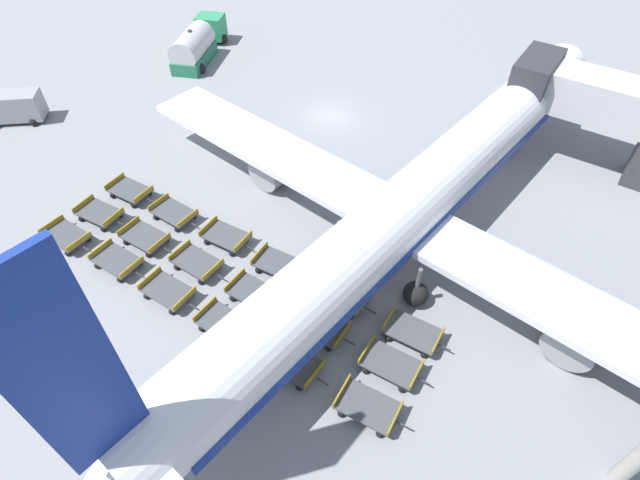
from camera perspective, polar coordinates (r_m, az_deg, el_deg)
The scene contains 23 objects.
ground_plane at distance 41.71m, azimuth 1.17°, elevation 13.92°, with size 500.00×500.00×0.00m, color gray.
airplane at distance 28.57m, azimuth 10.68°, elevation 4.09°, with size 40.41×44.04×14.23m.
fuel_tanker_primary at distance 51.29m, azimuth -13.90°, elevation 20.80°, with size 6.34×8.94×3.25m.
service_van at distance 47.25m, azimuth -31.72°, elevation 12.85°, with size 4.47×4.48×2.34m.
baggage_dolly_row_near_col_a at distance 33.99m, azimuth -27.00°, elevation 0.42°, with size 3.52×1.99×0.92m.
baggage_dolly_row_near_col_b at distance 31.19m, azimuth -22.18°, elevation -2.23°, with size 3.53×2.02×0.92m.
baggage_dolly_row_near_col_c at distance 28.70m, azimuth -17.00°, elevation -5.61°, with size 3.53×2.02×0.92m.
baggage_dolly_row_near_col_d at distance 26.64m, azimuth -10.86°, elevation -9.39°, with size 3.51×1.96×0.92m.
baggage_dolly_row_near_col_e at distance 25.00m, azimuth -3.10°, elevation -13.78°, with size 3.50×1.95×0.92m.
baggage_dolly_row_near_col_f at distance 24.00m, azimuth 5.49°, elevation -18.43°, with size 3.55×2.16×0.92m.
baggage_dolly_row_mid_a_col_a at distance 34.71m, azimuth -23.90°, elevation 2.81°, with size 3.56×2.18×0.92m.
baggage_dolly_row_mid_a_col_b at distance 32.02m, azimuth -19.38°, elevation 0.30°, with size 3.53×2.03×0.92m.
baggage_dolly_row_mid_a_col_c at distance 29.66m, azimuth -13.89°, elevation -2.53°, with size 3.51×1.97×0.92m.
baggage_dolly_row_mid_a_col_d at distance 27.60m, azimuth -7.53°, elevation -6.05°, with size 3.52×2.01×0.92m.
baggage_dolly_row_mid_a_col_e at distance 26.10m, azimuth 0.08°, elevation -9.79°, with size 3.52×2.01×0.92m.
baggage_dolly_row_mid_a_col_f at distance 25.15m, azimuth 8.08°, elevation -13.89°, with size 3.54×2.10×0.92m.
baggage_dolly_row_mid_b_col_a at distance 35.74m, azimuth -20.90°, elevation 5.29°, with size 3.55×2.11×0.92m.
baggage_dolly_row_mid_b_col_b at distance 33.10m, azimuth -16.35°, elevation 2.98°, with size 3.51×1.96×0.92m.
baggage_dolly_row_mid_b_col_c at distance 30.79m, azimuth -10.70°, elevation 0.40°, with size 3.55×2.13×0.92m.
baggage_dolly_row_mid_b_col_d at distance 28.81m, azimuth -4.73°, elevation -2.79°, with size 3.55×2.17×0.92m.
baggage_dolly_row_mid_b_col_e at distance 27.29m, azimuth 2.60°, elevation -6.37°, with size 3.52×1.99×0.92m.
baggage_dolly_row_mid_b_col_f at distance 26.32m, azimuth 10.54°, elevation -10.32°, with size 3.55×2.11×0.92m.
stand_guidance_stripe at distance 26.33m, azimuth -3.16°, elevation -11.02°, with size 1.48×37.33×0.01m.
Camera 1 is at (21.57, -28.10, 22.01)m, focal length 28.00 mm.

